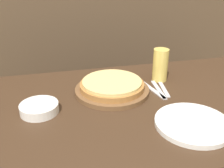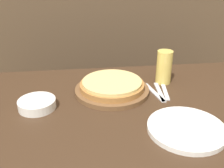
% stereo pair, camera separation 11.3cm
% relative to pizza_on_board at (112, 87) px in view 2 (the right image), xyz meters
% --- Properties ---
extents(pizza_on_board, '(0.32, 0.32, 0.06)m').
position_rel_pizza_on_board_xyz_m(pizza_on_board, '(0.00, 0.00, 0.00)').
color(pizza_on_board, brown).
rests_on(pizza_on_board, dining_table).
extents(beer_glass, '(0.07, 0.07, 0.15)m').
position_rel_pizza_on_board_xyz_m(beer_glass, '(0.25, 0.07, 0.06)').
color(beer_glass, '#E5C65B').
rests_on(beer_glass, dining_table).
extents(dinner_plate, '(0.27, 0.27, 0.02)m').
position_rel_pizza_on_board_xyz_m(dinner_plate, '(0.22, -0.32, -0.02)').
color(dinner_plate, white).
rests_on(dinner_plate, dining_table).
extents(side_bowl, '(0.15, 0.15, 0.04)m').
position_rel_pizza_on_board_xyz_m(side_bowl, '(-0.31, -0.10, -0.01)').
color(side_bowl, white).
rests_on(side_bowl, dining_table).
extents(fork, '(0.05, 0.18, 0.00)m').
position_rel_pizza_on_board_xyz_m(fork, '(0.18, -0.03, -0.02)').
color(fork, silver).
rests_on(fork, dining_table).
extents(dinner_knife, '(0.03, 0.18, 0.00)m').
position_rel_pizza_on_board_xyz_m(dinner_knife, '(0.21, -0.03, -0.02)').
color(dinner_knife, silver).
rests_on(dinner_knife, dining_table).
extents(spoon, '(0.04, 0.16, 0.00)m').
position_rel_pizza_on_board_xyz_m(spoon, '(0.23, -0.03, -0.02)').
color(spoon, silver).
rests_on(spoon, dining_table).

